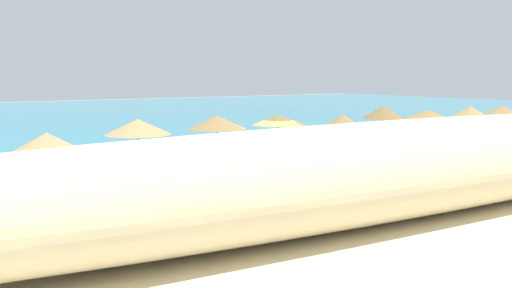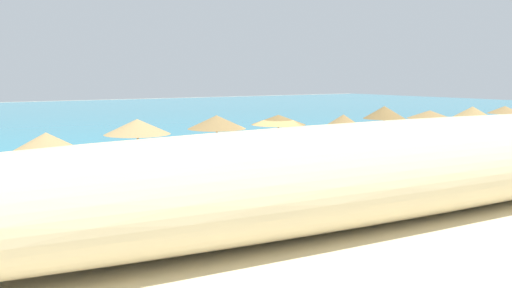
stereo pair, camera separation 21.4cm
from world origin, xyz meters
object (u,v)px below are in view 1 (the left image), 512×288
Objects in this scene: beach_umbrella_8 at (428,114)px; beach_umbrella_10 at (502,110)px; beach_umbrella_7 at (383,112)px; beach_umbrella_5 at (278,120)px; beach_umbrella_6 at (343,121)px; cooler_box at (441,149)px; beach_umbrella_4 at (217,122)px; beach_umbrella_9 at (470,112)px; beach_umbrella_2 at (47,141)px; beach_umbrella_3 at (138,127)px; lounge_chair_1 at (348,162)px.

beach_umbrella_10 reaches higher than beach_umbrella_8.
beach_umbrella_5 is at bearing -178.03° from beach_umbrella_7.
cooler_box is (8.50, 0.52, -2.10)m from beach_umbrella_6.
beach_umbrella_4 is 17.16m from beach_umbrella_9.
beach_umbrella_5 is at bearing 178.85° from beach_umbrella_9.
beach_umbrella_2 is 3.37m from beach_umbrella_3.
beach_umbrella_4 is at bearing 179.07° from beach_umbrella_10.
beach_umbrella_3 is 1.06× the size of beach_umbrella_9.
beach_umbrella_4 is 1.69× the size of lounge_chair_1.
beach_umbrella_3 reaches higher than beach_umbrella_2.
beach_umbrella_4 is at bearing 110.68° from lounge_chair_1.
beach_umbrella_7 reaches higher than beach_umbrella_5.
beach_umbrella_6 reaches higher than cooler_box.
beach_umbrella_2 is at bearing -178.17° from beach_umbrella_4.
cooler_box is (15.40, 0.08, -2.35)m from beach_umbrella_4.
beach_umbrella_5 reaches higher than lounge_chair_1.
beach_umbrella_8 is at bearing 1.57° from beach_umbrella_6.
beach_umbrella_9 is at bearing -0.71° from beach_umbrella_6.
beach_umbrella_6 is (3.83, -0.16, -0.23)m from beach_umbrella_5.
beach_umbrella_9 is (3.51, -0.31, 0.01)m from beach_umbrella_8.
cooler_box is at bearing 1.34° from beach_umbrella_7.
beach_umbrella_3 is at bearing -178.94° from beach_umbrella_7.
beach_umbrella_3 is 1.01× the size of beach_umbrella_4.
beach_umbrella_9 is at bearing -4.34° from beach_umbrella_7.
beach_umbrella_5 is 10.57m from beach_umbrella_8.
cooler_box is at bearing 1.14° from beach_umbrella_3.
beach_umbrella_10 is at bearing 3.48° from beach_umbrella_9.
beach_umbrella_5 is 1.05× the size of beach_umbrella_6.
beach_umbrella_10 is (20.86, -0.34, -0.19)m from beach_umbrella_4.
beach_umbrella_6 is 1.02× the size of beach_umbrella_8.
beach_umbrella_7 reaches higher than beach_umbrella_3.
beach_umbrella_7 is at bearing 176.38° from beach_umbrella_8.
beach_umbrella_8 is at bearing 174.95° from beach_umbrella_9.
beach_umbrella_4 is 10.20m from beach_umbrella_7.
beach_umbrella_8 is 1.53× the size of lounge_chair_1.
cooler_box is at bearing 10.85° from beach_umbrella_8.
beach_umbrella_10 reaches higher than beach_umbrella_2.
beach_umbrella_7 is (10.20, -0.04, 0.03)m from beach_umbrella_4.
beach_umbrella_9 is (20.82, -0.27, -0.21)m from beach_umbrella_3.
cooler_box is (9.06, 1.56, -0.25)m from lounge_chair_1.
beach_umbrella_3 is at bearing -179.90° from beach_umbrella_5.
lounge_chair_1 reaches higher than cooler_box.
beach_umbrella_5 is 14.08m from beach_umbrella_9.
cooler_box is (1.77, 0.34, -2.15)m from beach_umbrella_8.
beach_umbrella_5 is 7.14m from beach_umbrella_7.
beach_umbrella_3 is 1.70× the size of lounge_chair_1.
beach_umbrella_4 is at bearing 178.11° from beach_umbrella_9.
beach_umbrella_4 reaches higher than beach_umbrella_8.
beach_umbrella_8 is at bearing -1.07° from beach_umbrella_4.
beach_umbrella_3 is at bearing 179.90° from beach_umbrella_10.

